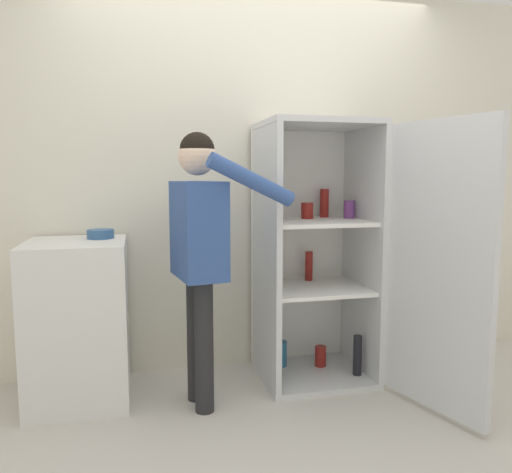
{
  "coord_description": "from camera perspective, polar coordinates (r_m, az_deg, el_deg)",
  "views": [
    {
      "loc": [
        -0.77,
        -2.35,
        1.3
      ],
      "look_at": [
        -0.06,
        0.62,
        0.93
      ],
      "focal_mm": 35.0,
      "sensor_mm": 36.0,
      "label": 1
    }
  ],
  "objects": [
    {
      "name": "counter",
      "position": [
        3.11,
        -19.61,
        -9.09
      ],
      "size": [
        0.55,
        0.61,
        0.93
      ],
      "color": "white",
      "rests_on": "ground_plane"
    },
    {
      "name": "wall_back",
      "position": [
        3.41,
        -0.44,
        6.48
      ],
      "size": [
        7.0,
        0.06,
        2.55
      ],
      "color": "silver",
      "rests_on": "ground_plane"
    },
    {
      "name": "bowl",
      "position": [
        3.1,
        -17.35,
        0.28
      ],
      "size": [
        0.16,
        0.16,
        0.05
      ],
      "color": "#335B8E",
      "rests_on": "counter"
    },
    {
      "name": "person",
      "position": [
        2.76,
        -6.44,
        0.04
      ],
      "size": [
        0.65,
        0.54,
        1.54
      ],
      "color": "#262628",
      "rests_on": "ground_plane"
    },
    {
      "name": "ground_plane",
      "position": [
        2.79,
        4.48,
        -20.89
      ],
      "size": [
        12.0,
        12.0,
        0.0
      ],
      "primitive_type": "plane",
      "color": "beige"
    },
    {
      "name": "refrigerator",
      "position": [
        3.15,
        9.17,
        -2.14
      ],
      "size": [
        0.92,
        1.29,
        1.64
      ],
      "color": "silver",
      "rests_on": "ground_plane"
    }
  ]
}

